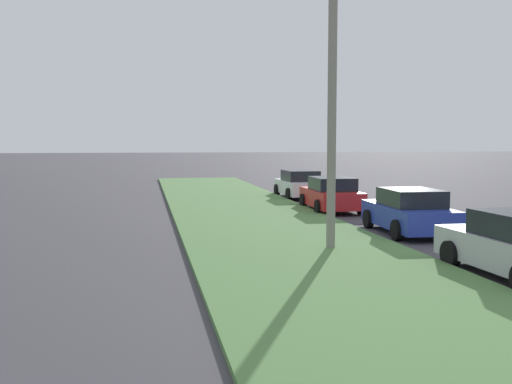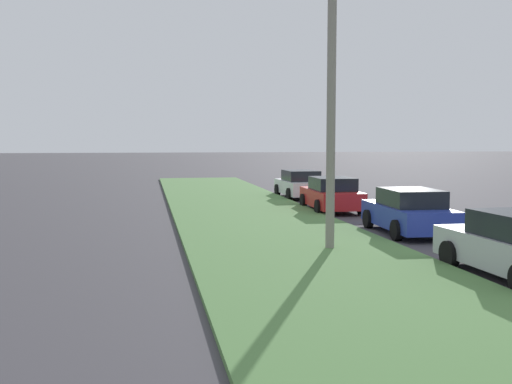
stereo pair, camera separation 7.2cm
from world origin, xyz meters
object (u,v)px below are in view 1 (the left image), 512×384
at_px(parked_car_white, 299,184).
at_px(parked_car_blue, 409,212).
at_px(parked_car_red, 331,195).
at_px(streetlight, 345,90).

bearing_deg(parked_car_white, parked_car_blue, -178.66).
xyz_separation_m(parked_car_red, parked_car_white, (6.06, -0.18, 0.00)).
height_order(parked_car_white, streetlight, streetlight).
bearing_deg(streetlight, parked_car_white, -10.23).
height_order(parked_car_blue, parked_car_red, same).
distance_m(parked_car_blue, streetlight, 5.52).
height_order(parked_car_red, streetlight, streetlight).
xyz_separation_m(parked_car_red, streetlight, (-9.16, 2.57, 3.67)).
height_order(parked_car_blue, parked_car_white, same).
bearing_deg(parked_car_blue, parked_car_red, 7.68).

